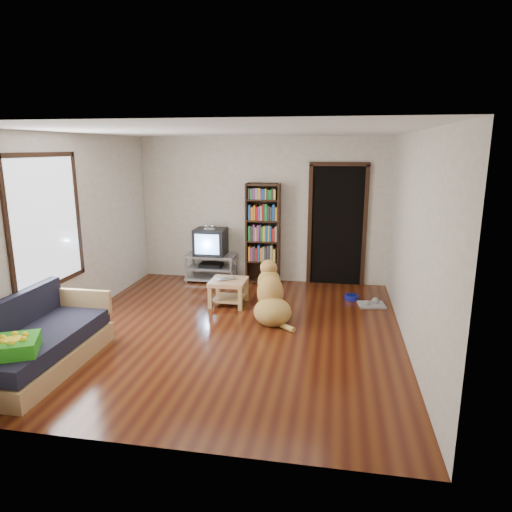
% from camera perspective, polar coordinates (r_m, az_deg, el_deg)
% --- Properties ---
extents(ground, '(5.00, 5.00, 0.00)m').
position_cam_1_polar(ground, '(6.23, -3.12, -9.32)').
color(ground, '#51230D').
rests_on(ground, ground).
extents(ceiling, '(5.00, 5.00, 0.00)m').
position_cam_1_polar(ceiling, '(5.75, -3.46, 15.34)').
color(ceiling, white).
rests_on(ceiling, ground).
extents(wall_back, '(4.50, 0.00, 4.50)m').
position_cam_1_polar(wall_back, '(8.27, 0.73, 5.73)').
color(wall_back, beige).
rests_on(wall_back, ground).
extents(wall_front, '(4.50, 0.00, 4.50)m').
position_cam_1_polar(wall_front, '(3.54, -12.69, -5.10)').
color(wall_front, beige).
rests_on(wall_front, ground).
extents(wall_left, '(0.00, 5.00, 5.00)m').
position_cam_1_polar(wall_left, '(6.73, -22.29, 2.96)').
color(wall_left, beige).
rests_on(wall_left, ground).
extents(wall_right, '(0.00, 5.00, 5.00)m').
position_cam_1_polar(wall_right, '(5.77, 19.03, 1.63)').
color(wall_right, beige).
rests_on(wall_right, ground).
extents(green_cushion, '(0.59, 0.59, 0.15)m').
position_cam_1_polar(green_cushion, '(5.17, -28.00, -9.92)').
color(green_cushion, green).
rests_on(green_cushion, sofa).
extents(laptop, '(0.37, 0.33, 0.02)m').
position_cam_1_polar(laptop, '(7.08, -3.52, -2.97)').
color(laptop, silver).
rests_on(laptop, coffee_table).
extents(dog_bowl, '(0.22, 0.22, 0.08)m').
position_cam_1_polar(dog_bowl, '(7.58, 11.85, -5.06)').
color(dog_bowl, navy).
rests_on(dog_bowl, ground).
extents(grey_rag, '(0.44, 0.37, 0.03)m').
position_cam_1_polar(grey_rag, '(7.37, 14.23, -5.94)').
color(grey_rag, '#9B9B9B').
rests_on(grey_rag, ground).
extents(window, '(0.03, 1.46, 1.70)m').
position_cam_1_polar(window, '(6.28, -24.73, 3.90)').
color(window, white).
rests_on(window, wall_left).
extents(doorway, '(1.03, 0.05, 2.19)m').
position_cam_1_polar(doorway, '(8.17, 10.11, 4.14)').
color(doorway, black).
rests_on(doorway, wall_back).
extents(tv_stand, '(0.90, 0.45, 0.50)m').
position_cam_1_polar(tv_stand, '(8.43, -5.62, -1.34)').
color(tv_stand, '#99999E').
rests_on(tv_stand, ground).
extents(crt_tv, '(0.55, 0.52, 0.58)m').
position_cam_1_polar(crt_tv, '(8.34, -5.65, 1.85)').
color(crt_tv, black).
rests_on(crt_tv, tv_stand).
extents(bookshelf, '(0.60, 0.30, 1.80)m').
position_cam_1_polar(bookshelf, '(8.16, 0.89, 3.49)').
color(bookshelf, black).
rests_on(bookshelf, ground).
extents(sofa, '(0.80, 1.80, 0.80)m').
position_cam_1_polar(sofa, '(5.71, -25.52, -10.02)').
color(sofa, tan).
rests_on(sofa, ground).
extents(coffee_table, '(0.55, 0.55, 0.40)m').
position_cam_1_polar(coffee_table, '(7.14, -3.45, -3.92)').
color(coffee_table, tan).
rests_on(coffee_table, ground).
extents(dog, '(0.70, 0.95, 0.85)m').
position_cam_1_polar(dog, '(6.52, 1.88, -5.31)').
color(dog, tan).
rests_on(dog, ground).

